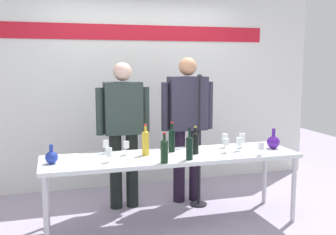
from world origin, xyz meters
TOP-DOWN VIEW (x-y plane):
  - ground_plane at (0.00, 0.00)m, footprint 10.00×10.00m
  - back_wall at (0.00, 1.53)m, footprint 5.08×0.11m
  - display_table at (0.00, 0.00)m, footprint 2.61×0.69m
  - decanter_blue_left at (-1.18, -0.03)m, footprint 0.12×0.12m
  - decanter_blue_right at (1.15, -0.03)m, footprint 0.14×0.14m
  - presenter_left at (-0.39, 0.64)m, footprint 0.61×0.22m
  - presenter_right at (0.39, 0.64)m, footprint 0.64×0.22m
  - wine_bottle_0 at (0.10, -0.24)m, footprint 0.07×0.07m
  - wine_bottle_1 at (-0.26, 0.06)m, footprint 0.07×0.07m
  - wine_bottle_2 at (0.04, 0.14)m, footprint 0.07×0.07m
  - wine_bottle_3 at (0.24, -0.02)m, footprint 0.07×0.07m
  - wine_bottle_4 at (-0.17, -0.29)m, footprint 0.07×0.07m
  - wine_glass_left_0 at (-0.64, 0.25)m, footprint 0.06×0.06m
  - wine_glass_left_1 at (-0.66, -0.12)m, footprint 0.06×0.06m
  - wine_glass_left_2 at (-0.45, 0.13)m, footprint 0.06×0.06m
  - wine_glass_right_0 at (0.57, -0.06)m, footprint 0.07×0.07m
  - wine_glass_right_1 at (0.84, 0.12)m, footprint 0.07×0.07m
  - wine_glass_right_2 at (0.66, 0.17)m, footprint 0.07×0.07m
  - wine_glass_right_3 at (0.86, -0.27)m, footprint 0.07×0.07m
  - wine_glass_right_4 at (0.73, -0.03)m, footprint 0.06×0.06m
  - microphone_stand at (0.47, 0.45)m, footprint 0.20×0.20m

SIDE VIEW (x-z plane):
  - ground_plane at x=0.00m, z-range 0.00..0.00m
  - microphone_stand at x=0.47m, z-range -0.25..1.30m
  - display_table at x=0.00m, z-range 0.32..1.06m
  - decanter_blue_left at x=-1.18m, z-range 0.72..0.90m
  - decanter_blue_right at x=1.15m, z-range 0.71..0.93m
  - wine_glass_right_3 at x=0.86m, z-range 0.77..0.90m
  - wine_glass_left_1 at x=-0.66m, z-range 0.77..0.91m
  - wine_glass_right_4 at x=0.73m, z-range 0.77..0.91m
  - wine_glass_left_0 at x=-0.64m, z-range 0.77..0.91m
  - wine_glass_left_2 at x=-0.45m, z-range 0.77..0.92m
  - wine_glass_right_2 at x=0.66m, z-range 0.78..0.93m
  - wine_glass_right_0 at x=0.57m, z-range 0.78..0.93m
  - wine_glass_right_1 at x=0.84m, z-range 0.78..0.93m
  - wine_bottle_3 at x=0.24m, z-range 0.72..1.01m
  - wine_bottle_4 at x=-0.17m, z-range 0.72..1.01m
  - wine_bottle_0 at x=0.10m, z-range 0.71..1.03m
  - wine_bottle_2 at x=0.04m, z-range 0.72..1.04m
  - wine_bottle_1 at x=-0.26m, z-range 0.72..1.04m
  - presenter_left at x=-0.39m, z-range 0.13..1.81m
  - presenter_right at x=0.39m, z-range 0.14..1.87m
  - back_wall at x=0.00m, z-range 0.00..3.00m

